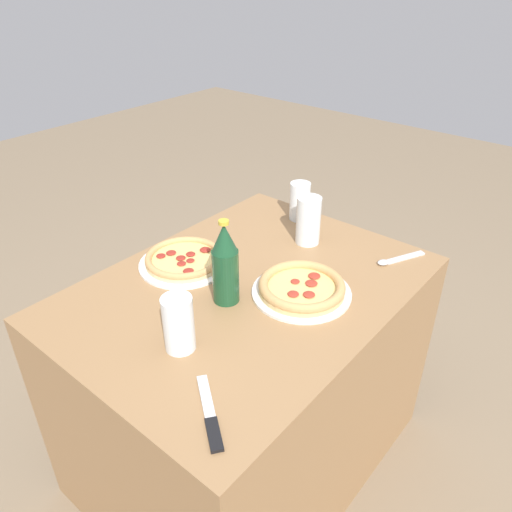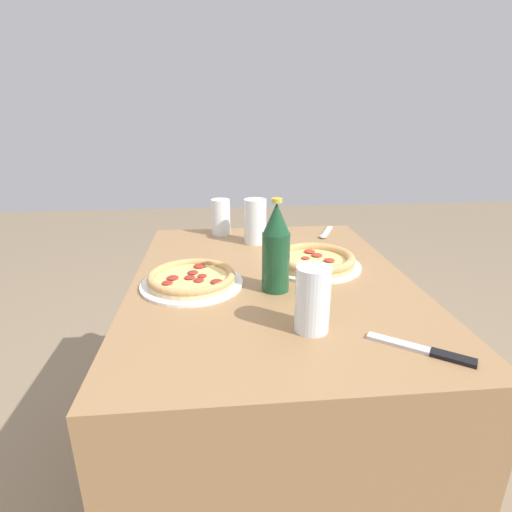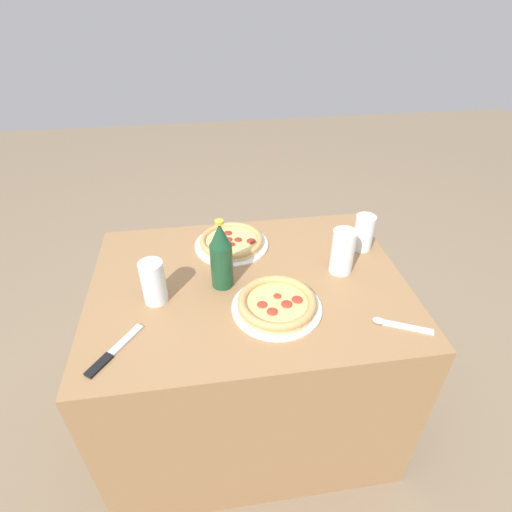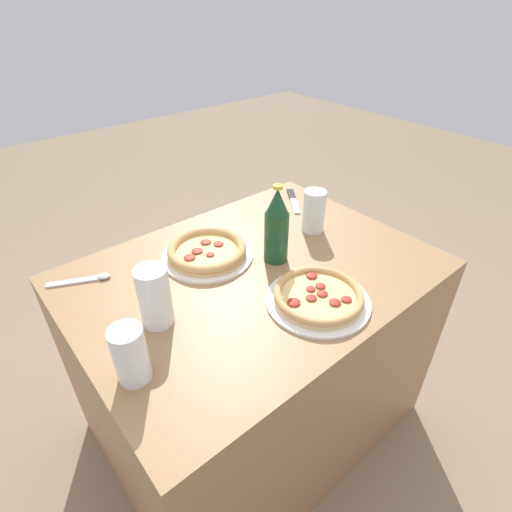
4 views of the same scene
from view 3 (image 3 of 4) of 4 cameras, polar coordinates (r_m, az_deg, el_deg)
ground_plane at (r=1.83m, az=-0.83°, el=-20.97°), size 8.00×8.00×0.00m
table at (r=1.55m, az=-0.94°, el=-13.79°), size 1.02×0.75×0.70m
pizza_pepperoni at (r=1.19m, az=3.00°, el=-6.82°), size 0.27×0.27×0.04m
pizza_veggie at (r=1.46m, az=-3.54°, el=2.04°), size 0.27×0.27×0.04m
glass_mango_juice at (r=1.47m, az=15.08°, el=3.03°), size 0.07×0.07×0.13m
glass_iced_tea at (r=1.34m, az=12.22°, el=0.36°), size 0.08×0.08×0.15m
glass_water at (r=1.23m, az=-14.40°, el=-3.85°), size 0.07×0.07×0.14m
beer_bottle at (r=1.23m, az=-5.01°, el=0.10°), size 0.07×0.07×0.24m
knife at (r=1.15m, az=-19.74°, el=-12.78°), size 0.14×0.17×0.01m
spoon at (r=1.22m, az=19.26°, el=-9.20°), size 0.16×0.09×0.01m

